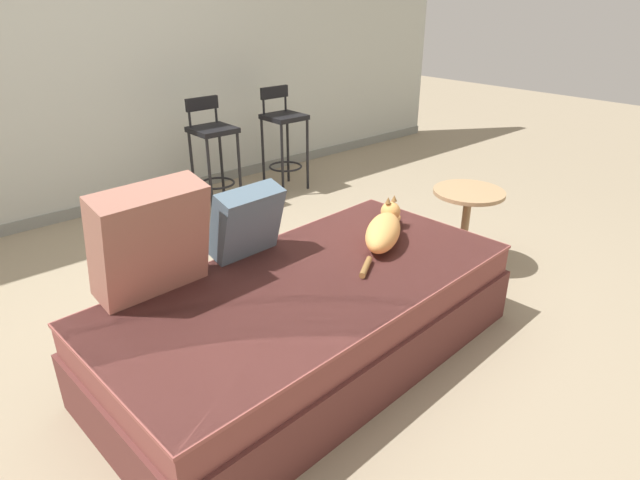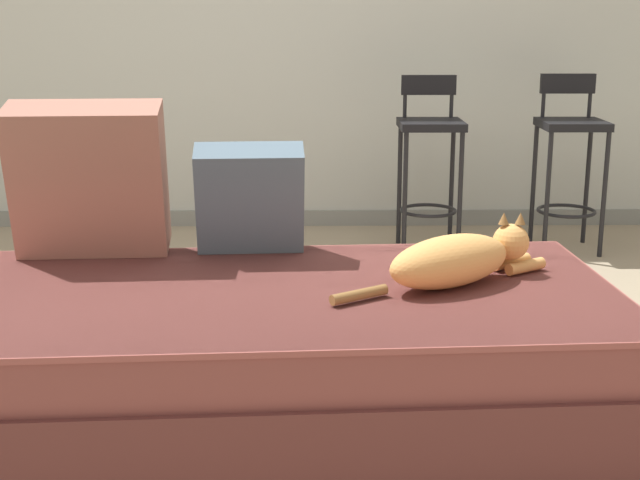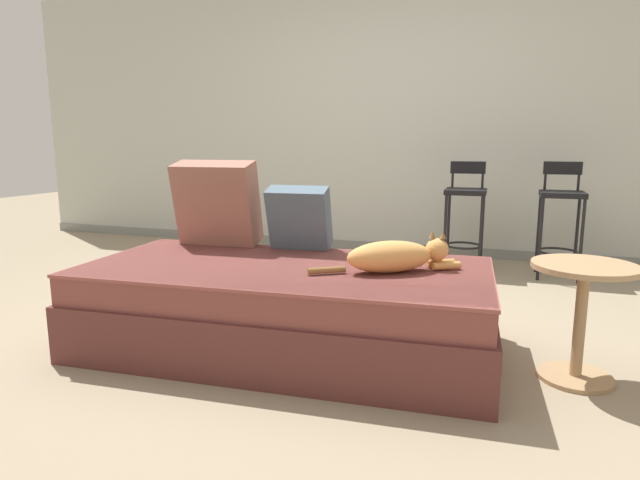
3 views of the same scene
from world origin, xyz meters
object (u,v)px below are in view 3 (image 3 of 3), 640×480
at_px(cat, 396,256).
at_px(bar_stool_by_doorway, 561,211).
at_px(couch, 286,306).
at_px(throw_pillow_corner, 217,203).
at_px(throw_pillow_middle, 299,218).
at_px(side_table, 581,305).
at_px(bar_stool_near_window, 465,207).

xyz_separation_m(cat, bar_stool_by_doorway, (0.90, 2.02, 0.01)).
height_order(couch, cat, cat).
xyz_separation_m(throw_pillow_corner, throw_pillow_middle, (0.51, 0.03, -0.07)).
xyz_separation_m(cat, side_table, (0.82, 0.03, -0.17)).
height_order(couch, bar_stool_near_window, bar_stool_near_window).
distance_m(throw_pillow_corner, throw_pillow_middle, 0.51).
height_order(throw_pillow_corner, bar_stool_by_doorway, throw_pillow_corner).
bearing_deg(throw_pillow_middle, throw_pillow_corner, -176.72).
xyz_separation_m(couch, side_table, (1.36, 0.08, 0.12)).
height_order(couch, bar_stool_by_doorway, bar_stool_by_doorway).
distance_m(couch, throw_pillow_corner, 0.83).
bearing_deg(couch, throw_pillow_middle, 100.61).
xyz_separation_m(couch, bar_stool_by_doorway, (1.45, 2.06, 0.30)).
height_order(couch, side_table, side_table).
bearing_deg(side_table, couch, -176.72).
bearing_deg(bar_stool_near_window, couch, -109.56).
bearing_deg(cat, bar_stool_by_doorway, 65.99).
height_order(cat, bar_stool_near_window, bar_stool_near_window).
relative_size(throw_pillow_middle, cat, 0.55).
height_order(throw_pillow_middle, cat, throw_pillow_middle).
bearing_deg(bar_stool_by_doorway, couch, -125.07).
bearing_deg(bar_stool_by_doorway, side_table, -92.39).
xyz_separation_m(throw_pillow_corner, side_table, (1.94, -0.28, -0.35)).
distance_m(throw_pillow_corner, bar_stool_near_window, 2.15).
xyz_separation_m(couch, throw_pillow_corner, (-0.58, 0.36, 0.47)).
distance_m(cat, bar_stool_by_doorway, 2.21).
bearing_deg(couch, bar_stool_by_doorway, 54.93).
relative_size(couch, throw_pillow_corner, 4.15).
relative_size(cat, bar_stool_near_window, 0.75).
height_order(cat, side_table, cat).
height_order(bar_stool_near_window, bar_stool_by_doorway, bar_stool_by_doorway).
distance_m(throw_pillow_middle, side_table, 1.50).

